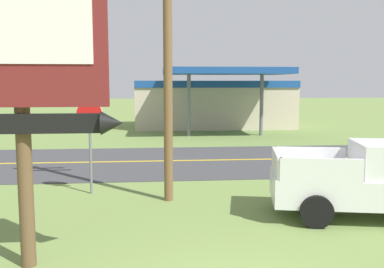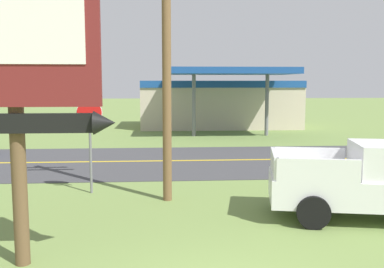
{
  "view_description": "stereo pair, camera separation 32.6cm",
  "coord_description": "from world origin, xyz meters",
  "px_view_note": "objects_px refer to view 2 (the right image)",
  "views": [
    {
      "loc": [
        -1.34,
        -6.21,
        3.48
      ],
      "look_at": [
        0.0,
        8.0,
        1.8
      ],
      "focal_mm": 41.11,
      "sensor_mm": 36.0,
      "label": 1
    },
    {
      "loc": [
        -1.01,
        -6.24,
        3.48
      ],
      "look_at": [
        0.0,
        8.0,
        1.8
      ],
      "focal_mm": 41.11,
      "sensor_mm": 36.0,
      "label": 2
    }
  ],
  "objects_px": {
    "gas_station": "(219,102)",
    "pickup_white_parked_on_lawn": "(376,182)",
    "motel_sign": "(15,70)",
    "stop_sign": "(90,129)",
    "utility_pole": "(166,29)"
  },
  "relations": [
    {
      "from": "gas_station",
      "to": "pickup_white_parked_on_lawn",
      "type": "relative_size",
      "value": 2.19
    },
    {
      "from": "motel_sign",
      "to": "stop_sign",
      "type": "relative_size",
      "value": 1.89
    },
    {
      "from": "pickup_white_parked_on_lawn",
      "to": "stop_sign",
      "type": "bearing_deg",
      "value": 157.45
    },
    {
      "from": "stop_sign",
      "to": "gas_station",
      "type": "xyz_separation_m",
      "value": [
        6.75,
        20.22,
        -0.08
      ]
    },
    {
      "from": "stop_sign",
      "to": "utility_pole",
      "type": "distance_m",
      "value": 3.93
    },
    {
      "from": "stop_sign",
      "to": "gas_station",
      "type": "relative_size",
      "value": 0.25
    },
    {
      "from": "motel_sign",
      "to": "pickup_white_parked_on_lawn",
      "type": "bearing_deg",
      "value": 16.58
    },
    {
      "from": "motel_sign",
      "to": "pickup_white_parked_on_lawn",
      "type": "distance_m",
      "value": 8.85
    },
    {
      "from": "motel_sign",
      "to": "pickup_white_parked_on_lawn",
      "type": "relative_size",
      "value": 1.02
    },
    {
      "from": "stop_sign",
      "to": "gas_station",
      "type": "height_order",
      "value": "gas_station"
    },
    {
      "from": "motel_sign",
      "to": "stop_sign",
      "type": "bearing_deg",
      "value": 85.94
    },
    {
      "from": "stop_sign",
      "to": "utility_pole",
      "type": "height_order",
      "value": "utility_pole"
    },
    {
      "from": "gas_station",
      "to": "stop_sign",
      "type": "bearing_deg",
      "value": -108.46
    },
    {
      "from": "motel_sign",
      "to": "gas_station",
      "type": "height_order",
      "value": "motel_sign"
    },
    {
      "from": "motel_sign",
      "to": "stop_sign",
      "type": "distance_m",
      "value": 5.85
    }
  ]
}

